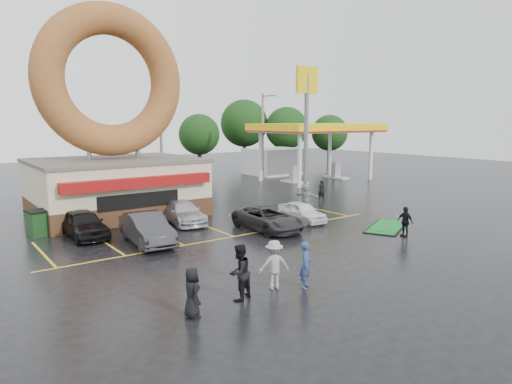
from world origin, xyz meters
TOP-DOWN VIEW (x-y plane):
  - ground at (0.00, 0.00)m, footprint 120.00×120.00m
  - donut_shop at (-3.00, 12.97)m, footprint 10.20×8.70m
  - gas_station at (20.00, 20.94)m, footprint 12.30×13.65m
  - shell_sign at (13.00, 12.00)m, footprint 2.20×0.36m
  - streetlight_mid at (4.00, 20.92)m, footprint 0.40×2.21m
  - streetlight_right at (16.00, 21.92)m, footprint 0.40×2.21m
  - tree_far_a at (26.00, 30.00)m, footprint 5.60×5.60m
  - tree_far_b at (32.00, 28.00)m, footprint 4.90×4.90m
  - tree_far_c at (22.00, 34.00)m, footprint 6.30×6.30m
  - tree_far_d at (14.00, 32.00)m, footprint 4.90×4.90m
  - car_black at (-6.54, 8.00)m, footprint 1.85×4.38m
  - car_dgrey at (-4.32, 4.84)m, footprint 2.04×4.81m
  - car_silver at (-0.65, 8.00)m, footprint 2.41×4.72m
  - car_grey at (2.37, 3.50)m, footprint 2.28×4.82m
  - car_white at (5.45, 4.03)m, footprint 1.63×3.68m
  - person_blue at (-2.06, -4.53)m, footprint 0.77×0.73m
  - person_blackjkt at (-4.69, -4.02)m, footprint 1.15×1.02m
  - person_hoodie at (-3.05, -3.88)m, footprint 1.34×1.05m
  - person_bystander at (-6.69, -4.31)m, footprint 0.58×0.83m
  - person_cameraman at (7.42, -2.01)m, footprint 0.41×0.96m
  - person_walker_near at (8.20, 6.68)m, footprint 1.17×1.76m
  - person_walker_far at (11.76, 8.77)m, footprint 0.69×0.60m
  - dumpster at (-7.99, 9.97)m, footprint 1.95×1.45m
  - putting_green at (8.40, -0.11)m, footprint 4.51×3.42m

SIDE VIEW (x-z plane):
  - ground at x=0.00m, z-range 0.00..0.00m
  - putting_green at x=8.40m, z-range -0.23..0.29m
  - car_white at x=5.45m, z-range 0.00..1.23m
  - dumpster at x=-7.99m, z-range 0.00..1.30m
  - car_silver at x=-0.65m, z-range 0.00..1.31m
  - car_grey at x=2.37m, z-range 0.00..1.33m
  - car_black at x=-6.54m, z-range 0.00..1.48m
  - car_dgrey at x=-4.32m, z-range 0.00..1.54m
  - person_walker_far at x=11.76m, z-range 0.00..1.60m
  - person_bystander at x=-6.69m, z-range 0.00..1.62m
  - person_cameraman at x=7.42m, z-range 0.00..1.63m
  - person_blue at x=-2.06m, z-range 0.00..1.76m
  - person_walker_near at x=8.20m, z-range 0.00..1.82m
  - person_hoodie at x=-3.05m, z-range 0.00..1.83m
  - person_blackjkt at x=-4.69m, z-range 0.00..1.98m
  - gas_station at x=20.00m, z-range 0.75..6.65m
  - donut_shop at x=-3.00m, z-range -2.29..11.21m
  - tree_far_b at x=32.00m, z-range 1.03..8.03m
  - tree_far_d at x=14.00m, z-range 1.03..8.03m
  - streetlight_mid at x=4.00m, z-range 0.28..9.28m
  - streetlight_right at x=16.00m, z-range 0.28..9.28m
  - tree_far_a at x=26.00m, z-range 1.18..9.18m
  - tree_far_c at x=22.00m, z-range 1.34..10.34m
  - shell_sign at x=13.00m, z-range 2.08..12.68m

